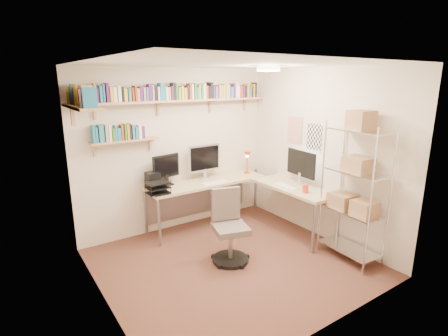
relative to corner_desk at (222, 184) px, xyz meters
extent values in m
plane|color=#4B2A20|center=(-0.49, -0.96, -0.75)|extent=(3.20, 3.20, 0.00)
cube|color=beige|center=(-0.49, 0.54, 0.50)|extent=(3.20, 0.04, 2.50)
cube|color=beige|center=(-2.09, -0.96, 0.50)|extent=(0.04, 3.00, 2.50)
cube|color=beige|center=(1.11, -0.96, 0.50)|extent=(0.04, 3.00, 2.50)
cube|color=beige|center=(-0.49, -2.46, 0.50)|extent=(3.20, 0.04, 2.50)
cube|color=white|center=(-0.49, -0.96, 1.75)|extent=(3.20, 3.00, 0.04)
cube|color=silver|center=(1.10, -0.41, 0.80)|extent=(0.01, 0.30, 0.42)
cube|color=white|center=(1.10, -0.81, 0.75)|extent=(0.01, 0.28, 0.38)
cylinder|color=#FFEAC6|center=(0.21, -0.76, 1.71)|extent=(0.30, 0.30, 0.06)
cube|color=tan|center=(-0.49, 0.42, 1.27)|extent=(3.05, 0.25, 0.03)
cube|color=tan|center=(-1.97, -0.01, 1.27)|extent=(0.25, 1.00, 0.03)
cube|color=tan|center=(-1.34, 0.44, 0.75)|extent=(0.95, 0.20, 0.02)
cube|color=tan|center=(-1.69, 0.48, 1.20)|extent=(0.03, 0.20, 0.20)
cube|color=tan|center=(-0.79, 0.48, 1.20)|extent=(0.03, 0.20, 0.20)
cube|color=tan|center=(0.11, 0.48, 1.20)|extent=(0.03, 0.20, 0.20)
cube|color=tan|center=(0.81, 0.48, 1.20)|extent=(0.03, 0.20, 0.20)
cube|color=#521A65|center=(-1.96, 0.42, 1.40)|extent=(0.03, 0.14, 0.24)
cube|color=teal|center=(-1.91, 0.42, 1.38)|extent=(0.04, 0.12, 0.19)
cube|color=white|center=(-1.87, 0.42, 1.37)|extent=(0.02, 0.15, 0.18)
cube|color=black|center=(-1.83, 0.42, 1.37)|extent=(0.04, 0.11, 0.19)
cube|color=tan|center=(-1.79, 0.42, 1.38)|extent=(0.04, 0.13, 0.19)
cube|color=orange|center=(-1.74, 0.42, 1.37)|extent=(0.04, 0.12, 0.19)
cube|color=orange|center=(-1.70, 0.42, 1.41)|extent=(0.03, 0.13, 0.25)
cube|color=#521A65|center=(-1.67, 0.42, 1.38)|extent=(0.02, 0.12, 0.19)
cube|color=teal|center=(-1.63, 0.42, 1.39)|extent=(0.03, 0.15, 0.22)
cube|color=teal|center=(-1.59, 0.42, 1.40)|extent=(0.02, 0.11, 0.24)
cube|color=#521A65|center=(-1.55, 0.42, 1.41)|extent=(0.04, 0.14, 0.25)
cube|color=gold|center=(-1.50, 0.42, 1.38)|extent=(0.04, 0.13, 0.20)
cube|color=white|center=(-1.45, 0.42, 1.38)|extent=(0.04, 0.13, 0.19)
cube|color=white|center=(-1.39, 0.42, 1.39)|extent=(0.04, 0.14, 0.21)
cube|color=black|center=(-1.35, 0.42, 1.38)|extent=(0.02, 0.14, 0.20)
cube|color=gold|center=(-1.31, 0.42, 1.37)|extent=(0.04, 0.11, 0.17)
cube|color=teal|center=(-1.25, 0.42, 1.37)|extent=(0.04, 0.12, 0.18)
cube|color=#A83816|center=(-1.21, 0.42, 1.37)|extent=(0.02, 0.14, 0.18)
cube|color=#A83816|center=(-1.17, 0.42, 1.39)|extent=(0.02, 0.15, 0.21)
cube|color=tan|center=(-1.13, 0.42, 1.37)|extent=(0.04, 0.12, 0.17)
cube|color=#521A65|center=(-1.09, 0.42, 1.38)|extent=(0.04, 0.13, 0.20)
cube|color=tan|center=(-1.04, 0.42, 1.37)|extent=(0.03, 0.11, 0.18)
cube|color=teal|center=(-1.00, 0.42, 1.38)|extent=(0.03, 0.12, 0.19)
cube|color=#521A65|center=(-0.95, 0.42, 1.40)|extent=(0.04, 0.11, 0.23)
cube|color=tan|center=(-0.91, 0.42, 1.39)|extent=(0.03, 0.12, 0.22)
cube|color=black|center=(-0.88, 0.42, 1.39)|extent=(0.03, 0.12, 0.22)
cube|color=white|center=(-0.83, 0.42, 1.38)|extent=(0.03, 0.13, 0.19)
cube|color=teal|center=(-0.79, 0.42, 1.40)|extent=(0.04, 0.13, 0.24)
cube|color=teal|center=(-0.74, 0.42, 1.38)|extent=(0.03, 0.11, 0.20)
cube|color=white|center=(-0.70, 0.42, 1.37)|extent=(0.03, 0.11, 0.18)
cube|color=orange|center=(-0.66, 0.42, 1.37)|extent=(0.03, 0.12, 0.18)
cube|color=#521A65|center=(-0.63, 0.42, 1.38)|extent=(0.03, 0.13, 0.20)
cube|color=black|center=(-0.59, 0.42, 1.41)|extent=(0.04, 0.11, 0.25)
cube|color=#2E7627|center=(-0.55, 0.42, 1.40)|extent=(0.03, 0.12, 0.24)
cube|color=tan|center=(-0.51, 0.42, 1.37)|extent=(0.03, 0.14, 0.18)
cube|color=gold|center=(-0.46, 0.42, 1.38)|extent=(0.04, 0.14, 0.19)
cube|color=orange|center=(-0.41, 0.42, 1.37)|extent=(0.04, 0.14, 0.17)
cube|color=black|center=(-0.36, 0.42, 1.38)|extent=(0.04, 0.12, 0.20)
cube|color=#A83816|center=(-0.32, 0.42, 1.40)|extent=(0.03, 0.12, 0.24)
cube|color=white|center=(-0.28, 0.42, 1.39)|extent=(0.03, 0.11, 0.23)
cube|color=#2E7627|center=(-0.24, 0.42, 1.40)|extent=(0.03, 0.13, 0.24)
cube|color=teal|center=(-0.20, 0.42, 1.37)|extent=(0.03, 0.13, 0.18)
cube|color=tan|center=(-0.16, 0.42, 1.39)|extent=(0.03, 0.11, 0.21)
cube|color=#2E7627|center=(-0.12, 0.42, 1.38)|extent=(0.03, 0.14, 0.20)
cube|color=white|center=(-0.07, 0.42, 1.40)|extent=(0.04, 0.11, 0.23)
cube|color=#A83816|center=(-0.03, 0.42, 1.38)|extent=(0.03, 0.11, 0.20)
cube|color=black|center=(0.01, 0.42, 1.38)|extent=(0.03, 0.14, 0.19)
cube|color=black|center=(0.05, 0.42, 1.41)|extent=(0.04, 0.14, 0.25)
cube|color=#521A65|center=(0.09, 0.42, 1.38)|extent=(0.03, 0.13, 0.21)
cube|color=teal|center=(0.13, 0.42, 1.37)|extent=(0.03, 0.14, 0.19)
cube|color=#521A65|center=(0.16, 0.42, 1.37)|extent=(0.03, 0.11, 0.18)
cube|color=orange|center=(0.20, 0.42, 1.39)|extent=(0.03, 0.13, 0.21)
cube|color=tan|center=(0.25, 0.42, 1.38)|extent=(0.04, 0.11, 0.20)
cube|color=gold|center=(0.29, 0.42, 1.39)|extent=(0.03, 0.12, 0.22)
cube|color=tan|center=(0.33, 0.42, 1.39)|extent=(0.04, 0.13, 0.21)
cube|color=tan|center=(0.38, 0.42, 1.39)|extent=(0.03, 0.11, 0.21)
cube|color=teal|center=(0.43, 0.42, 1.37)|extent=(0.04, 0.14, 0.17)
cube|color=#521A65|center=(0.48, 0.42, 1.39)|extent=(0.04, 0.14, 0.23)
cube|color=white|center=(0.53, 0.42, 1.40)|extent=(0.04, 0.12, 0.23)
cube|color=white|center=(0.57, 0.42, 1.38)|extent=(0.04, 0.11, 0.19)
cube|color=#A83816|center=(0.62, 0.42, 1.38)|extent=(0.04, 0.13, 0.19)
cube|color=#521A65|center=(0.66, 0.42, 1.38)|extent=(0.03, 0.15, 0.20)
cube|color=black|center=(0.71, 0.42, 1.38)|extent=(0.04, 0.15, 0.19)
cube|color=orange|center=(0.76, 0.42, 1.40)|extent=(0.04, 0.13, 0.23)
cube|color=teal|center=(0.80, 0.42, 1.37)|extent=(0.04, 0.14, 0.18)
cube|color=black|center=(0.85, 0.42, 1.37)|extent=(0.02, 0.11, 0.18)
cube|color=orange|center=(0.89, 0.42, 1.39)|extent=(0.03, 0.13, 0.21)
cube|color=black|center=(0.93, 0.42, 1.40)|extent=(0.02, 0.13, 0.24)
cube|color=teal|center=(-1.97, -0.44, 1.39)|extent=(0.15, 0.03, 0.22)
cube|color=#A83816|center=(-1.97, -0.41, 1.37)|extent=(0.11, 0.02, 0.17)
cube|color=white|center=(-1.97, -0.37, 1.40)|extent=(0.12, 0.02, 0.23)
cube|color=#521A65|center=(-1.97, -0.33, 1.39)|extent=(0.12, 0.04, 0.21)
cube|color=white|center=(-1.97, -0.29, 1.38)|extent=(0.14, 0.03, 0.19)
cube|color=#521A65|center=(-1.97, -0.26, 1.40)|extent=(0.14, 0.02, 0.23)
cube|color=tan|center=(-1.97, -0.22, 1.37)|extent=(0.11, 0.03, 0.18)
cube|color=black|center=(-1.97, -0.18, 1.38)|extent=(0.11, 0.03, 0.20)
cube|color=orange|center=(-1.97, -0.14, 1.40)|extent=(0.14, 0.03, 0.23)
cube|color=tan|center=(-1.97, -0.09, 1.37)|extent=(0.13, 0.03, 0.18)
cube|color=gold|center=(-1.97, -0.05, 1.40)|extent=(0.12, 0.03, 0.25)
cube|color=gold|center=(-1.97, 0.00, 1.40)|extent=(0.13, 0.04, 0.24)
cube|color=#521A65|center=(-1.97, 0.04, 1.39)|extent=(0.14, 0.02, 0.21)
cube|color=orange|center=(-1.97, 0.08, 1.40)|extent=(0.12, 0.03, 0.24)
cube|color=teal|center=(-1.97, 0.12, 1.37)|extent=(0.11, 0.04, 0.18)
cube|color=teal|center=(-1.97, 0.17, 1.40)|extent=(0.14, 0.04, 0.24)
cube|color=#A83816|center=(-1.97, 0.22, 1.39)|extent=(0.11, 0.03, 0.22)
cube|color=#2E7627|center=(-1.97, 0.25, 1.39)|extent=(0.14, 0.03, 0.21)
cube|color=#A83816|center=(-1.97, 0.29, 1.38)|extent=(0.12, 0.04, 0.19)
cube|color=gold|center=(-1.97, 0.34, 1.39)|extent=(0.14, 0.04, 0.22)
cube|color=orange|center=(-1.97, 0.39, 1.37)|extent=(0.14, 0.03, 0.18)
cube|color=teal|center=(-1.76, 0.44, 0.87)|extent=(0.03, 0.14, 0.23)
cube|color=teal|center=(-1.72, 0.44, 0.86)|extent=(0.03, 0.12, 0.20)
cube|color=teal|center=(-1.67, 0.44, 0.87)|extent=(0.04, 0.14, 0.23)
cube|color=teal|center=(-1.64, 0.44, 0.87)|extent=(0.02, 0.12, 0.23)
cube|color=tan|center=(-1.59, 0.44, 0.87)|extent=(0.04, 0.14, 0.23)
cube|color=white|center=(-1.55, 0.44, 0.87)|extent=(0.03, 0.12, 0.22)
cube|color=#2E7627|center=(-1.50, 0.44, 0.85)|extent=(0.04, 0.14, 0.17)
cube|color=teal|center=(-1.47, 0.44, 0.86)|extent=(0.03, 0.13, 0.21)
cube|color=teal|center=(-1.43, 0.44, 0.85)|extent=(0.04, 0.13, 0.17)
cube|color=#A83816|center=(-1.38, 0.44, 0.87)|extent=(0.03, 0.12, 0.21)
cube|color=#2E7627|center=(-1.34, 0.44, 0.87)|extent=(0.03, 0.13, 0.22)
cube|color=orange|center=(-1.30, 0.44, 0.87)|extent=(0.03, 0.14, 0.22)
cube|color=black|center=(-1.27, 0.44, 0.87)|extent=(0.03, 0.12, 0.22)
cube|color=teal|center=(-1.22, 0.44, 0.86)|extent=(0.04, 0.12, 0.20)
cube|color=teal|center=(-1.18, 0.44, 0.84)|extent=(0.03, 0.14, 0.17)
cube|color=white|center=(-1.13, 0.44, 0.86)|extent=(0.04, 0.13, 0.19)
cube|color=#521A65|center=(-1.08, 0.44, 0.84)|extent=(0.04, 0.13, 0.17)
cube|color=#D1B787|center=(-0.14, 0.26, -0.01)|extent=(1.96, 0.62, 0.04)
cube|color=#D1B787|center=(0.84, -0.74, -0.01)|extent=(0.62, 1.34, 0.04)
cylinder|color=gray|center=(-1.07, 0.00, -0.39)|extent=(0.04, 0.04, 0.72)
cylinder|color=gray|center=(-1.07, 0.52, -0.39)|extent=(0.04, 0.04, 0.72)
cylinder|color=gray|center=(1.10, 0.52, -0.39)|extent=(0.04, 0.04, 0.72)
cylinder|color=gray|center=(0.58, -1.36, -0.39)|extent=(0.04, 0.04, 0.72)
cylinder|color=gray|center=(1.10, -1.36, -0.39)|extent=(0.04, 0.04, 0.72)
cube|color=gray|center=(-0.14, 0.53, -0.34)|extent=(1.86, 0.02, 0.57)
cube|color=silver|center=(-0.09, 0.38, 0.35)|extent=(0.57, 0.03, 0.43)
cube|color=black|center=(-0.09, 0.36, 0.35)|extent=(0.51, 0.00, 0.37)
cube|color=black|center=(-0.76, 0.38, 0.31)|extent=(0.45, 0.03, 0.35)
cube|color=black|center=(0.98, -0.69, 0.33)|extent=(0.03, 0.60, 0.39)
cube|color=white|center=(0.96, -0.69, 0.33)|extent=(0.00, 0.54, 0.34)
cube|color=white|center=(-0.09, 0.07, 0.02)|extent=(0.43, 0.13, 0.02)
cube|color=white|center=(0.68, -0.69, 0.02)|extent=(0.13, 0.41, 0.02)
cylinder|color=#BF3D10|center=(0.68, 0.26, 0.02)|extent=(0.10, 0.10, 0.02)
cylinder|color=#BF3D10|center=(0.68, 0.26, 0.18)|extent=(0.02, 0.02, 0.29)
cone|color=#BF3D10|center=(0.68, 0.26, 0.34)|extent=(0.12, 0.12, 0.09)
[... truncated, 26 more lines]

